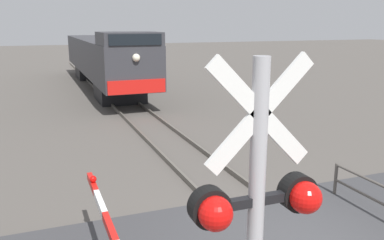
# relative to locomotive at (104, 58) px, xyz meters

# --- Properties ---
(rail_track_right) EXTENTS (0.08, 80.00, 0.15)m
(rail_track_right) POSITION_rel_locomotive_xyz_m (0.72, -21.70, -1.92)
(rail_track_right) COLOR #59544C
(rail_track_right) RESTS_ON ground_plane
(locomotive) EXTENTS (2.87, 19.20, 3.85)m
(locomotive) POSITION_rel_locomotive_xyz_m (0.00, 0.00, 0.00)
(locomotive) COLOR black
(locomotive) RESTS_ON ground_plane
(crossing_signal) EXTENTS (1.18, 0.33, 4.06)m
(crossing_signal) POSITION_rel_locomotive_xyz_m (-2.74, -24.89, 0.53)
(crossing_signal) COLOR #ADADB2
(crossing_signal) RESTS_ON ground_plane
(guard_railing) EXTENTS (0.08, 2.41, 0.95)m
(guard_railing) POSITION_rel_locomotive_xyz_m (2.31, -21.27, -1.38)
(guard_railing) COLOR #4C4742
(guard_railing) RESTS_ON ground_plane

